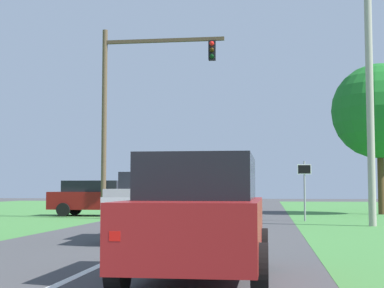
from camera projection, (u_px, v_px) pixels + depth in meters
ground_plane at (158, 239)px, 16.47m from camera, size 120.00×120.00×0.00m
red_suv_near at (200, 215)px, 9.20m from camera, size 2.14×4.42×1.94m
pickup_truck_lead at (157, 205)px, 16.64m from camera, size 2.37×5.47×1.86m
traffic_light at (131, 97)px, 27.41m from camera, size 5.79×0.40×8.91m
keep_moving_sign at (304, 183)px, 25.17m from camera, size 0.60×0.09×2.57m
oak_tree_right at (379, 111)px, 31.81m from camera, size 5.16×5.16×8.17m
crossing_suv_far at (96, 197)px, 29.82m from camera, size 4.77×2.05×1.79m
utility_pole_right at (370, 111)px, 22.14m from camera, size 0.28×0.28×8.69m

